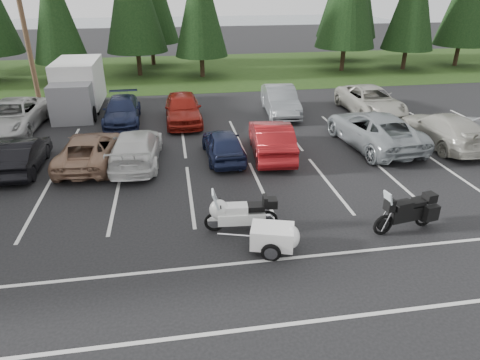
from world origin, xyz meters
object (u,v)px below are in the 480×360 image
cargo_trailer (272,239)px  adventure_motorcycle (406,209)px  car_near_7 (443,129)px  car_far_1 (122,111)px  car_far_3 (280,101)px  touring_motorcycle (241,210)px  car_far_4 (370,101)px  utility_pole (25,31)px  car_far_0 (12,116)px  car_near_3 (136,148)px  car_near_4 (223,144)px  car_near_2 (89,150)px  box_truck (77,89)px  car_near_5 (271,139)px  car_near_1 (22,155)px  car_near_6 (374,129)px  car_far_2 (183,108)px

cargo_trailer → adventure_motorcycle: size_ratio=0.72×
car_near_7 → cargo_trailer: car_near_7 is taller
car_far_1 → car_far_3: 8.97m
touring_motorcycle → cargo_trailer: size_ratio=1.44×
car_near_7 → car_far_4: (-1.15, 5.43, 0.00)m
utility_pole → car_far_0: size_ratio=1.59×
car_far_3 → car_near_3: bearing=-137.9°
car_near_4 → car_far_0: (-10.30, 5.48, 0.12)m
car_near_2 → car_near_4: 5.71m
box_truck → car_far_3: size_ratio=1.16×
box_truck → touring_motorcycle: bearing=-63.0°
car_near_5 → car_near_4: bearing=6.5°
car_near_1 → adventure_motorcycle: (13.22, -6.94, 0.08)m
car_far_4 → car_near_2: bearing=-162.2°
adventure_motorcycle → car_near_6: bearing=62.4°
car_near_2 → car_near_4: size_ratio=1.23×
car_near_1 → car_far_2: bearing=-142.4°
utility_pole → car_near_6: (16.67, -7.34, -3.88)m
car_near_6 → car_near_4: bearing=-1.7°
touring_motorcycle → car_far_3: bearing=75.1°
car_near_3 → car_far_0: 8.50m
car_far_4 → cargo_trailer: (-8.86, -12.72, -0.35)m
utility_pole → car_far_2: utility_pole is taller
car_near_4 → adventure_motorcycle: 8.39m
cargo_trailer → adventure_motorcycle: (4.37, 0.43, 0.35)m
utility_pole → box_truck: (2.00, 0.50, -3.25)m
car_near_5 → cargo_trailer: 7.50m
car_far_1 → car_far_2: car_far_2 is taller
car_near_4 → car_near_5: (2.16, 0.04, 0.11)m
car_near_6 → adventure_motorcycle: car_near_6 is taller
car_far_0 → adventure_motorcycle: 19.54m
car_far_0 → car_far_3: bearing=5.0°
utility_pole → box_truck: size_ratio=1.61×
car_far_4 → cargo_trailer: car_far_4 is taller
car_near_2 → touring_motorcycle: (5.49, -6.27, 0.05)m
car_near_2 → car_far_0: (-4.60, 5.20, 0.12)m
car_far_2 → touring_motorcycle: bearing=-83.9°
car_near_5 → car_far_1: car_near_5 is taller
touring_motorcycle → cargo_trailer: bearing=-56.5°
car_near_5 → car_near_6: size_ratio=0.80×
box_truck → adventure_motorcycle: box_truck is taller
box_truck → car_near_2: (1.77, -7.99, -0.79)m
utility_pole → cargo_trailer: size_ratio=5.04×
car_near_2 → car_near_7: (16.21, -0.26, 0.10)m
car_near_6 → car_near_3: bearing=-3.2°
car_far_4 → touring_motorcycle: (-9.56, -11.44, -0.05)m
car_far_3 → car_far_2: bearing=-168.3°
box_truck → car_near_4: 11.17m
box_truck → car_near_4: bearing=-47.9°
box_truck → car_near_6: box_truck is taller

